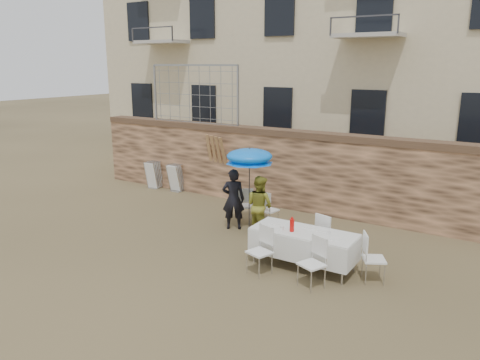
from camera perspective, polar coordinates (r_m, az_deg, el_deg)
The scene contains 17 objects.
ground at distance 9.90m, azimuth -8.84°, elevation -10.24°, with size 80.00×80.00×0.00m, color brown.
stone_wall at distance 13.54m, azimuth 4.79°, elevation 1.41°, with size 13.00×0.50×2.20m, color #896144.
chain_link_fence at distance 14.85m, azimuth -5.58°, elevation 10.30°, with size 3.20×0.06×1.80m, color gray, non-canonical shape.
man_suit at distance 11.62m, azimuth -0.82°, elevation -2.35°, with size 0.56×0.37×1.54m, color black.
woman_dress at distance 11.26m, azimuth 2.41°, elevation -3.11°, with size 0.71×0.55×1.45m, color gold.
umbrella at distance 11.25m, azimuth 1.16°, elevation 2.60°, with size 1.16×1.16×1.93m.
couple_chair_left at distance 12.15m, azimuth 0.58°, elevation -3.03°, with size 0.48×0.48×0.96m, color white, non-canonical shape.
couple_chair_right at distance 11.82m, azimuth 3.49°, elevation -3.55°, with size 0.48×0.48×0.96m, color white, non-canonical shape.
banquet_table at distance 9.53m, azimuth 7.80°, elevation -6.42°, with size 2.10×0.85×0.78m.
soda_bottle at distance 9.42m, azimuth 6.35°, elevation -5.50°, with size 0.09×0.09×0.26m, color red.
table_chair_front_left at distance 9.24m, azimuth 2.39°, elevation -8.64°, with size 0.48×0.48×0.96m, color white, non-canonical shape.
table_chair_front_right at distance 8.80m, azimuth 8.74°, elevation -9.99°, with size 0.48×0.48×0.96m, color white, non-canonical shape.
table_chair_back at distance 10.24m, azimuth 10.63°, elevation -6.57°, with size 0.48×0.48×0.96m, color white, non-canonical shape.
table_chair_side at distance 9.28m, azimuth 16.02°, elevation -9.09°, with size 0.48×0.48×0.96m, color white, non-canonical shape.
chair_stack_left at distance 15.92m, azimuth -10.06°, elevation 0.78°, with size 0.46×0.47×0.92m, color white, non-canonical shape.
chair_stack_right at distance 15.35m, azimuth -7.54°, elevation 0.38°, with size 0.46×0.40×0.92m, color white, non-canonical shape.
wood_planks at distance 14.35m, azimuth -2.47°, elevation 1.75°, with size 0.70×0.20×2.00m, color #A37749, non-canonical shape.
Camera 1 is at (5.96, -6.80, 4.03)m, focal length 35.00 mm.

